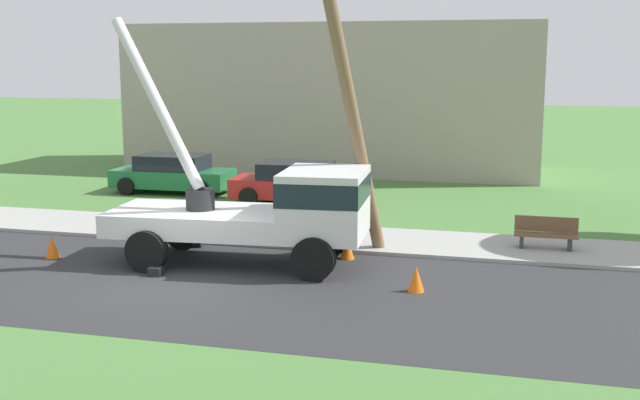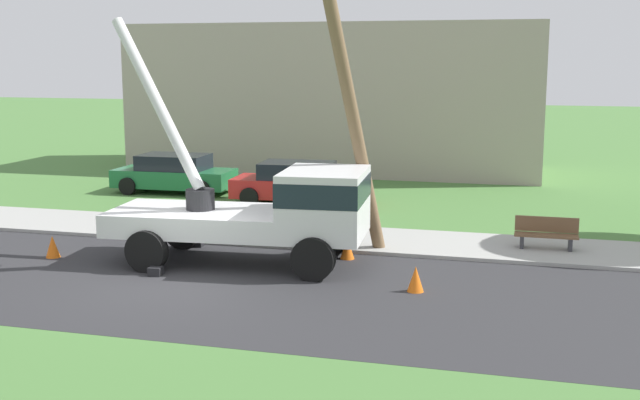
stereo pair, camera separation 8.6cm
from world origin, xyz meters
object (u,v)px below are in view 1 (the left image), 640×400
Objects in this scene: leaning_utility_pole at (345,78)px; traffic_cone_ahead at (416,279)px; parked_sedan_red at (296,183)px; park_bench at (546,234)px; parked_sedan_green at (173,174)px; traffic_cone_behind at (52,247)px; utility_truck at (272,208)px; traffic_cone_curbside at (347,248)px.

traffic_cone_ahead is at bearing -47.96° from leaning_utility_pole.
park_bench is at bearing -31.45° from parked_sedan_red.
traffic_cone_ahead is at bearing -44.57° from parked_sedan_green.
leaning_utility_pole is 8.69m from parked_sedan_red.
traffic_cone_behind is 9.64m from parked_sedan_red.
traffic_cone_ahead is (3.71, -1.38, -1.13)m from utility_truck.
traffic_cone_ahead is 1.00× the size of traffic_cone_curbside.
traffic_cone_behind is (-5.54, -0.79, -1.13)m from utility_truck.
traffic_cone_curbside is at bearing 31.02° from utility_truck.
parked_sedan_red reaches higher than traffic_cone_curbside.
leaning_utility_pole reaches higher than parked_sedan_red.
traffic_cone_curbside is (0.08, -0.01, -4.20)m from leaning_utility_pole.
parked_sedan_red is at bearing -10.57° from parked_sedan_green.
utility_truck is 7.19m from park_bench.
park_bench is (4.88, 2.05, -4.02)m from leaning_utility_pole.
park_bench is (8.23, -5.03, -0.25)m from parked_sedan_red.
traffic_cone_behind is 7.41m from traffic_cone_curbside.
park_bench is at bearing 25.30° from utility_truck.
utility_truck reaches higher than parked_sedan_green.
utility_truck is 11.35m from parked_sedan_green.
leaning_utility_pole is 4.20m from traffic_cone_curbside.
parked_sedan_red is at bearing 102.48° from utility_truck.
traffic_cone_curbside is 0.12× the size of parked_sedan_red.
parked_sedan_green is at bearing 97.58° from traffic_cone_behind.
traffic_cone_curbside is at bearing -156.81° from park_bench.
traffic_cone_ahead and traffic_cone_curbside have the same top height.
utility_truck is 2.23m from traffic_cone_curbside.
utility_truck reaches higher than traffic_cone_ahead.
parked_sedan_red is at bearing 115.34° from leaning_utility_pole.
traffic_cone_behind is at bearing -82.42° from parked_sedan_green.
traffic_cone_ahead is at bearing -3.61° from traffic_cone_behind.
utility_truck is at bearing -52.79° from parked_sedan_green.
park_bench reaches higher than traffic_cone_behind.
leaning_utility_pole is 8.45m from traffic_cone_behind.
traffic_cone_behind is at bearing -112.95° from parked_sedan_red.
parked_sedan_green is at bearing 169.43° from parked_sedan_red.
parked_sedan_green is 5.15m from parked_sedan_red.
utility_truck reaches higher than park_bench.
utility_truck is at bearing 159.61° from traffic_cone_ahead.
utility_truck is 1.56× the size of parked_sedan_green.
park_bench is (2.73, 4.42, 0.18)m from traffic_cone_ahead.
traffic_cone_behind is at bearing -165.85° from leaning_utility_pole.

